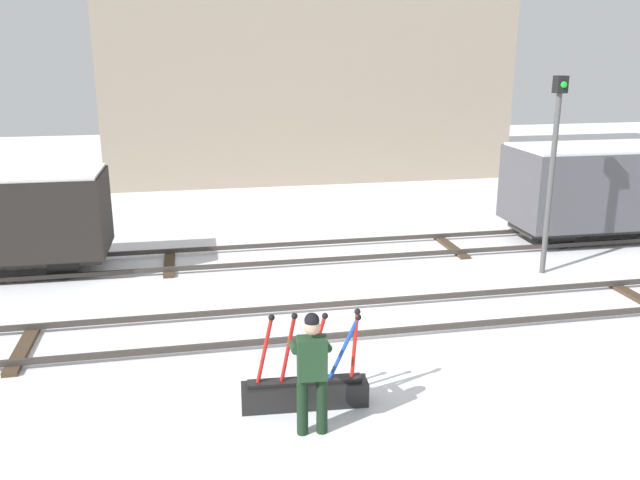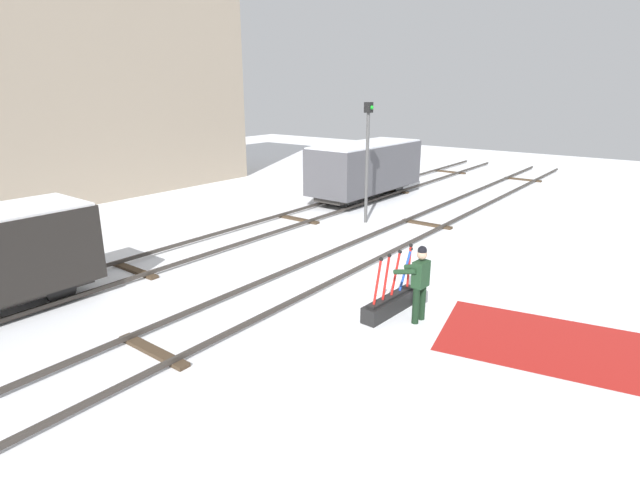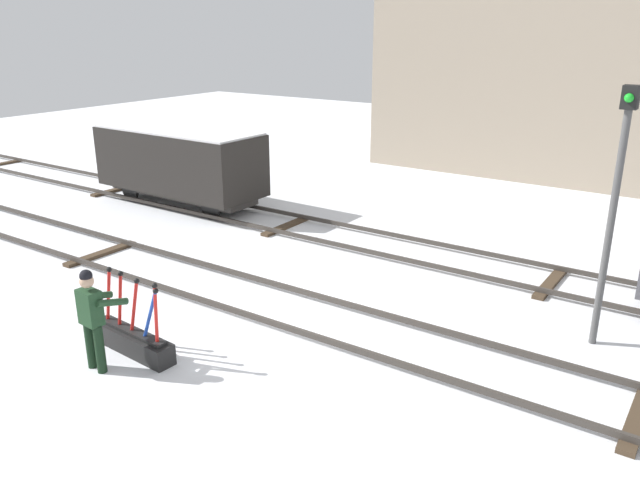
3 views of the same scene
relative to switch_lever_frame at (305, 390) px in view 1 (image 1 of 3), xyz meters
name	(u,v)px [view 1 (image 1 of 3)]	position (x,y,z in m)	size (l,w,h in m)	color
ground_plane	(359,324)	(1.49, 2.70, -0.25)	(60.00, 60.00, 0.00)	white
track_main_line	(359,318)	(1.49, 2.70, -0.14)	(44.00, 1.94, 0.18)	#38332D
track_siding_near	(316,252)	(1.49, 6.94, -0.15)	(44.00, 1.94, 0.18)	#38332D
switch_lever_frame	(305,390)	(0.00, 0.00, 0.00)	(1.82, 0.48, 1.45)	black
rail_worker	(312,366)	(-0.03, -0.67, 0.71)	(0.56, 0.68, 1.71)	black
signal_post	(553,158)	(6.32, 4.70, 2.38)	(0.24, 0.32, 4.37)	#4C4C4C
apartment_building	(304,5)	(3.21, 18.14, 6.25)	(15.53, 5.25, 13.00)	gray
freight_car_mid_siding	(624,186)	(9.77, 6.94, 1.18)	(6.06, 2.35, 2.51)	#2D2B28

